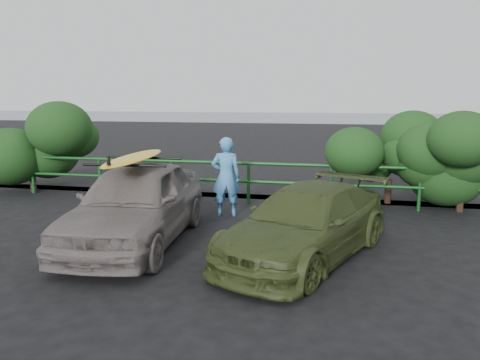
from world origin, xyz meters
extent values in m
plane|color=black|center=(0.00, 0.00, 0.00)|extent=(80.00, 80.00, 0.00)
plane|color=slate|center=(0.00, 60.00, 0.00)|extent=(200.00, 200.00, 0.00)
imported|color=slate|center=(-0.38, 1.49, 0.73)|extent=(2.02, 4.40, 1.46)
imported|color=#36431D|center=(2.67, 1.30, 0.58)|extent=(3.08, 4.34, 1.17)
imported|color=#478FD5|center=(0.74, 3.71, 0.88)|extent=(0.71, 0.54, 1.76)
ellipsoid|color=gold|center=(-0.38, 1.49, 1.55)|extent=(0.72, 2.64, 0.08)
camera|label=1|loc=(3.13, -6.13, 2.62)|focal=35.00mm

